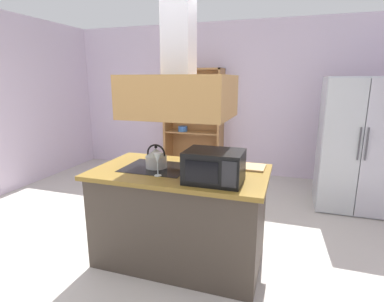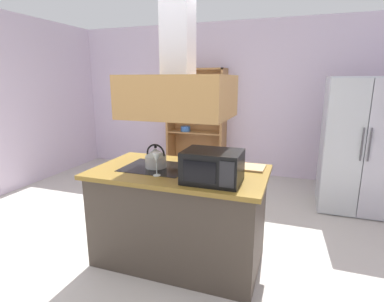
# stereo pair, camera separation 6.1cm
# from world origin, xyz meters

# --- Properties ---
(ground_plane) EXTENTS (7.80, 7.80, 0.00)m
(ground_plane) POSITION_xyz_m (0.00, 0.00, 0.00)
(ground_plane) COLOR beige
(wall_back) EXTENTS (6.00, 0.12, 2.70)m
(wall_back) POSITION_xyz_m (0.00, 3.00, 1.35)
(wall_back) COLOR silver
(wall_back) RESTS_ON ground
(kitchen_island) EXTENTS (1.59, 0.92, 0.90)m
(kitchen_island) POSITION_xyz_m (0.22, -0.02, 0.45)
(kitchen_island) COLOR #41372E
(kitchen_island) RESTS_ON ground
(range_hood) EXTENTS (0.90, 0.70, 1.31)m
(range_hood) POSITION_xyz_m (0.22, -0.02, 1.69)
(range_hood) COLOR #B18045
(refrigerator) EXTENTS (0.90, 0.78, 1.75)m
(refrigerator) POSITION_xyz_m (2.00, 1.86, 0.87)
(refrigerator) COLOR #B3BBC3
(refrigerator) RESTS_ON ground
(dish_cabinet) EXTENTS (1.07, 0.40, 1.91)m
(dish_cabinet) POSITION_xyz_m (-0.55, 2.78, 0.84)
(dish_cabinet) COLOR #A87441
(dish_cabinet) RESTS_ON ground
(kettle) EXTENTS (0.20, 0.20, 0.22)m
(kettle) POSITION_xyz_m (-0.02, -0.02, 0.99)
(kettle) COLOR beige
(kettle) RESTS_ON kitchen_island
(cutting_board) EXTENTS (0.35, 0.25, 0.02)m
(cutting_board) POSITION_xyz_m (0.79, 0.25, 0.91)
(cutting_board) COLOR tan
(cutting_board) RESTS_ON kitchen_island
(microwave) EXTENTS (0.46, 0.35, 0.26)m
(microwave) POSITION_xyz_m (0.59, -0.25, 1.03)
(microwave) COLOR black
(microwave) RESTS_ON kitchen_island
(wine_glass_on_counter) EXTENTS (0.08, 0.08, 0.21)m
(wine_glass_on_counter) POSITION_xyz_m (0.10, -0.25, 1.05)
(wine_glass_on_counter) COLOR silver
(wine_glass_on_counter) RESTS_ON kitchen_island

